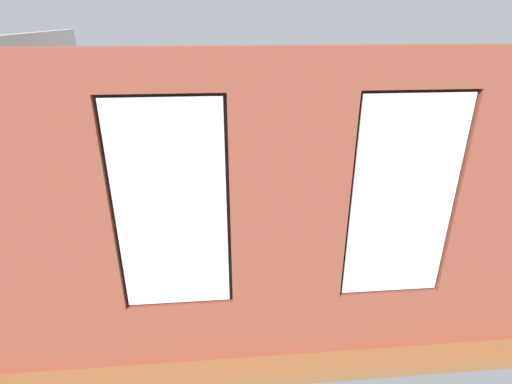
% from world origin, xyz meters
% --- Properties ---
extents(ground_plane, '(6.97, 5.60, 0.10)m').
position_xyz_m(ground_plane, '(0.00, 0.00, -0.05)').
color(ground_plane, brown).
extents(brick_wall_with_windows, '(6.37, 0.30, 3.09)m').
position_xyz_m(brick_wall_with_windows, '(-0.00, 2.42, 1.50)').
color(brick_wall_with_windows, brown).
rests_on(brick_wall_with_windows, ground_plane).
extents(white_wall_right, '(0.10, 4.60, 3.09)m').
position_xyz_m(white_wall_right, '(3.14, 0.20, 1.54)').
color(white_wall_right, silver).
rests_on(white_wall_right, ground_plane).
extents(couch_by_window, '(1.82, 0.87, 0.80)m').
position_xyz_m(couch_by_window, '(0.64, 1.77, 0.33)').
color(couch_by_window, black).
rests_on(couch_by_window, ground_plane).
extents(couch_left, '(0.90, 1.88, 0.80)m').
position_xyz_m(couch_left, '(-2.49, 0.11, 0.33)').
color(couch_left, black).
rests_on(couch_left, ground_plane).
extents(coffee_table, '(1.25, 0.76, 0.45)m').
position_xyz_m(coffee_table, '(0.40, -0.34, 0.39)').
color(coffee_table, '#A87547').
rests_on(coffee_table, ground_plane).
extents(cup_ceramic, '(0.09, 0.09, 0.10)m').
position_xyz_m(cup_ceramic, '(0.06, -0.47, 0.50)').
color(cup_ceramic, '#B23D38').
rests_on(cup_ceramic, coffee_table).
extents(candle_jar, '(0.08, 0.08, 0.11)m').
position_xyz_m(candle_jar, '(0.56, -0.43, 0.51)').
color(candle_jar, '#B7333D').
rests_on(candle_jar, coffee_table).
extents(table_plant_small, '(0.17, 0.17, 0.25)m').
position_xyz_m(table_plant_small, '(0.78, -0.22, 0.58)').
color(table_plant_small, brown).
rests_on(table_plant_small, coffee_table).
extents(remote_gray, '(0.08, 0.18, 0.02)m').
position_xyz_m(remote_gray, '(0.31, -0.22, 0.46)').
color(remote_gray, '#59595B').
rests_on(remote_gray, coffee_table).
extents(remote_black, '(0.17, 0.14, 0.02)m').
position_xyz_m(remote_black, '(0.40, -0.34, 0.46)').
color(remote_black, black).
rests_on(remote_black, coffee_table).
extents(media_console, '(0.93, 0.42, 0.49)m').
position_xyz_m(media_console, '(2.84, 0.14, 0.24)').
color(media_console, black).
rests_on(media_console, ground_plane).
extents(tv_flatscreen, '(1.05, 0.20, 0.70)m').
position_xyz_m(tv_flatscreen, '(2.84, 0.13, 0.84)').
color(tv_flatscreen, black).
rests_on(tv_flatscreen, media_console).
extents(papasan_chair, '(1.18, 1.18, 0.72)m').
position_xyz_m(papasan_chair, '(-0.04, -1.49, 0.46)').
color(papasan_chair, olive).
rests_on(papasan_chair, ground_plane).
extents(potted_plant_corner_near_left, '(0.50, 0.50, 0.81)m').
position_xyz_m(potted_plant_corner_near_left, '(-2.64, -1.80, 0.53)').
color(potted_plant_corner_near_left, brown).
rests_on(potted_plant_corner_near_left, ground_plane).
extents(potted_plant_corner_far_left, '(0.57, 0.57, 0.93)m').
position_xyz_m(potted_plant_corner_far_left, '(-2.64, 1.87, 0.63)').
color(potted_plant_corner_far_left, beige).
rests_on(potted_plant_corner_far_left, ground_plane).
extents(potted_plant_mid_room_small, '(0.23, 0.23, 0.46)m').
position_xyz_m(potted_plant_mid_room_small, '(-1.06, -0.59, 0.29)').
color(potted_plant_mid_room_small, '#9E5638').
rests_on(potted_plant_mid_room_small, ground_plane).
extents(potted_plant_foreground_right, '(0.99, 1.07, 1.37)m').
position_xyz_m(potted_plant_foreground_right, '(2.53, -1.75, 0.72)').
color(potted_plant_foreground_right, gray).
rests_on(potted_plant_foreground_right, ground_plane).
extents(potted_plant_beside_window_right, '(0.84, 0.83, 1.40)m').
position_xyz_m(potted_plant_beside_window_right, '(2.55, 1.87, 0.92)').
color(potted_plant_beside_window_right, '#9E5638').
rests_on(potted_plant_beside_window_right, ground_plane).
extents(potted_plant_between_couches, '(0.42, 0.42, 0.71)m').
position_xyz_m(potted_plant_between_couches, '(-0.72, 1.72, 0.46)').
color(potted_plant_between_couches, gray).
rests_on(potted_plant_between_couches, ground_plane).
extents(potted_plant_by_left_couch, '(0.33, 0.33, 0.47)m').
position_xyz_m(potted_plant_by_left_couch, '(-2.09, -1.27, 0.32)').
color(potted_plant_by_left_couch, brown).
rests_on(potted_plant_by_left_couch, ground_plane).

